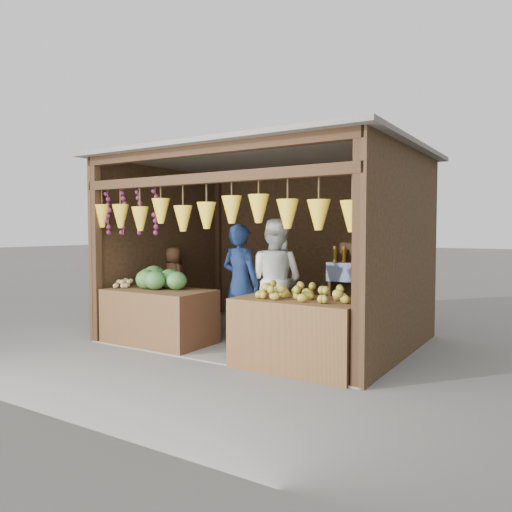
{
  "coord_description": "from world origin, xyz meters",
  "views": [
    {
      "loc": [
        3.72,
        -6.16,
        1.59
      ],
      "look_at": [
        -0.12,
        -0.1,
        1.21
      ],
      "focal_mm": 35.0,
      "sensor_mm": 36.0,
      "label": 1
    }
  ],
  "objects_px": {
    "counter_left": "(159,317)",
    "man_standing": "(240,283)",
    "vendor_seated": "(173,277)",
    "woman_standing": "(275,281)",
    "counter_right": "(300,334)"
  },
  "relations": [
    {
      "from": "counter_left",
      "to": "man_standing",
      "type": "relative_size",
      "value": 0.89
    },
    {
      "from": "counter_left",
      "to": "vendor_seated",
      "type": "distance_m",
      "value": 1.46
    },
    {
      "from": "counter_left",
      "to": "woman_standing",
      "type": "relative_size",
      "value": 0.85
    },
    {
      "from": "man_standing",
      "to": "vendor_seated",
      "type": "height_order",
      "value": "man_standing"
    },
    {
      "from": "woman_standing",
      "to": "counter_left",
      "type": "bearing_deg",
      "value": 36.5
    },
    {
      "from": "woman_standing",
      "to": "vendor_seated",
      "type": "distance_m",
      "value": 2.08
    },
    {
      "from": "vendor_seated",
      "to": "man_standing",
      "type": "bearing_deg",
      "value": 179.81
    },
    {
      "from": "counter_left",
      "to": "man_standing",
      "type": "height_order",
      "value": "man_standing"
    },
    {
      "from": "man_standing",
      "to": "vendor_seated",
      "type": "distance_m",
      "value": 1.71
    },
    {
      "from": "woman_standing",
      "to": "vendor_seated",
      "type": "bearing_deg",
      "value": -5.52
    },
    {
      "from": "counter_left",
      "to": "counter_right",
      "type": "relative_size",
      "value": 1.0
    },
    {
      "from": "woman_standing",
      "to": "man_standing",
      "type": "bearing_deg",
      "value": 31.21
    },
    {
      "from": "counter_right",
      "to": "woman_standing",
      "type": "distance_m",
      "value": 1.46
    },
    {
      "from": "man_standing",
      "to": "vendor_seated",
      "type": "relative_size",
      "value": 1.67
    },
    {
      "from": "counter_left",
      "to": "vendor_seated",
      "type": "xyz_separation_m",
      "value": [
        -0.78,
        1.16,
        0.43
      ]
    }
  ]
}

